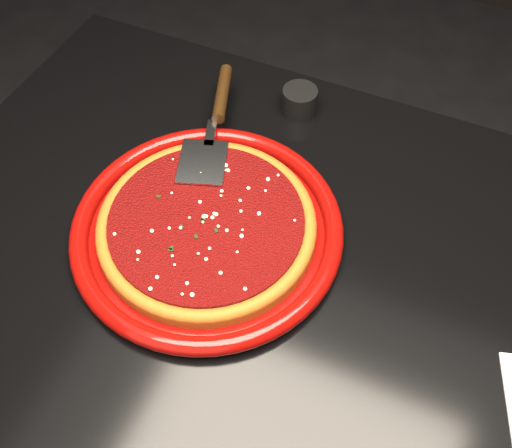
# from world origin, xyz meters

# --- Properties ---
(floor) EXTENTS (4.00, 4.00, 0.01)m
(floor) POSITION_xyz_m (0.00, 0.00, -0.01)
(floor) COLOR black
(floor) RESTS_ON ground
(table) EXTENTS (1.20, 0.80, 0.75)m
(table) POSITION_xyz_m (0.00, 0.00, 0.38)
(table) COLOR black
(table) RESTS_ON floor
(plate) EXTENTS (0.50, 0.50, 0.03)m
(plate) POSITION_xyz_m (-0.17, 0.03, 0.76)
(plate) COLOR #6D0604
(plate) RESTS_ON table
(pizza_crust) EXTENTS (0.40, 0.40, 0.01)m
(pizza_crust) POSITION_xyz_m (-0.17, 0.03, 0.77)
(pizza_crust) COLOR brown
(pizza_crust) RESTS_ON plate
(pizza_crust_rim) EXTENTS (0.40, 0.40, 0.02)m
(pizza_crust_rim) POSITION_xyz_m (-0.17, 0.03, 0.78)
(pizza_crust_rim) COLOR brown
(pizza_crust_rim) RESTS_ON plate
(pizza_sauce) EXTENTS (0.35, 0.35, 0.01)m
(pizza_sauce) POSITION_xyz_m (-0.17, 0.03, 0.78)
(pizza_sauce) COLOR #680C0B
(pizza_sauce) RESTS_ON plate
(parmesan_dusting) EXTENTS (0.26, 0.26, 0.01)m
(parmesan_dusting) POSITION_xyz_m (-0.17, 0.03, 0.79)
(parmesan_dusting) COLOR beige
(parmesan_dusting) RESTS_ON plate
(basil_flecks) EXTENTS (0.24, 0.24, 0.00)m
(basil_flecks) POSITION_xyz_m (-0.17, 0.03, 0.79)
(basil_flecks) COLOR black
(basil_flecks) RESTS_ON plate
(pizza_server) EXTENTS (0.17, 0.30, 0.02)m
(pizza_server) POSITION_xyz_m (-0.23, 0.19, 0.80)
(pizza_server) COLOR silver
(pizza_server) RESTS_ON plate
(ramekin) EXTENTS (0.07, 0.07, 0.04)m
(ramekin) POSITION_xyz_m (-0.14, 0.31, 0.77)
(ramekin) COLOR black
(ramekin) RESTS_ON table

